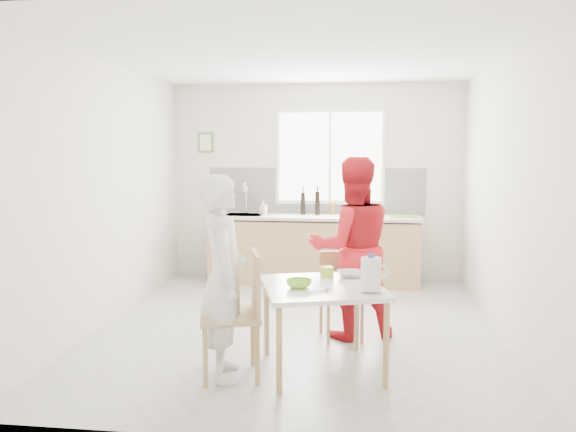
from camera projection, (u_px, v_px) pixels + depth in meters
name	position (u px, v px, depth m)	size (l,w,h in m)	color
ground	(298.00, 327.00, 5.73)	(4.50, 4.50, 0.00)	#B7B7B2
room_shell	(299.00, 166.00, 5.53)	(4.50, 4.50, 4.50)	silver
window	(330.00, 157.00, 7.69)	(1.50, 0.06, 1.30)	white
backsplash	(315.00, 191.00, 7.79)	(3.00, 0.02, 0.65)	white
picture_frame	(206.00, 142.00, 7.89)	(0.22, 0.03, 0.28)	#538D40
kitchen_counter	(313.00, 252.00, 7.60)	(2.84, 0.64, 1.37)	tan
dining_table	(322.00, 294.00, 4.55)	(1.15, 1.15, 0.72)	white
chair_left	(239.00, 308.00, 4.46)	(0.57, 0.57, 1.00)	tan
chair_far	(340.00, 291.00, 5.42)	(0.47, 0.47, 0.82)	tan
person_white	(224.00, 277.00, 4.41)	(0.59, 0.39, 1.62)	white
person_red	(352.00, 248.00, 5.37)	(0.85, 0.66, 1.74)	red
bowl_green	(299.00, 284.00, 4.46)	(0.21, 0.21, 0.06)	#85D030
bowl_white	(350.00, 274.00, 4.83)	(0.21, 0.21, 0.05)	silver
milk_jug	(372.00, 273.00, 4.30)	(0.22, 0.16, 0.28)	white
green_box	(327.00, 272.00, 4.83)	(0.10, 0.10, 0.09)	#A7D030
spoon	(318.00, 291.00, 4.31)	(0.01, 0.01, 0.16)	#A5A5AA
cutting_board	(402.00, 216.00, 7.38)	(0.35, 0.25, 0.01)	#84B82A
wine_bottle_a	(317.00, 203.00, 7.59)	(0.07, 0.07, 0.32)	black
wine_bottle_b	(303.00, 203.00, 7.65)	(0.07, 0.07, 0.30)	black
jar_amber	(333.00, 209.00, 7.65)	(0.06, 0.06, 0.16)	brown
soap_bottle	(263.00, 208.00, 7.66)	(0.08, 0.09, 0.19)	#999999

